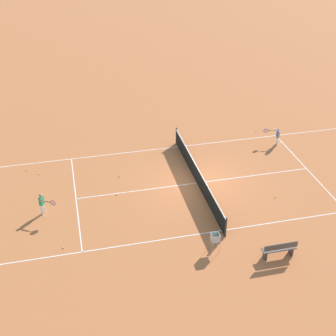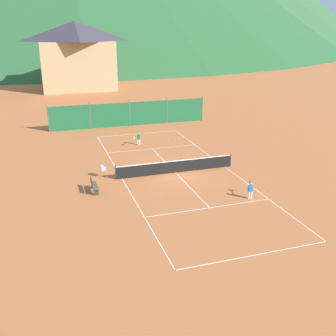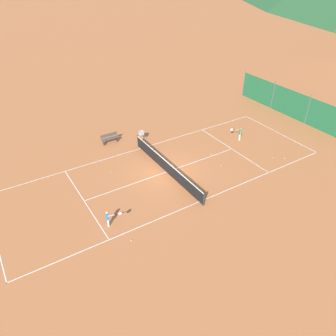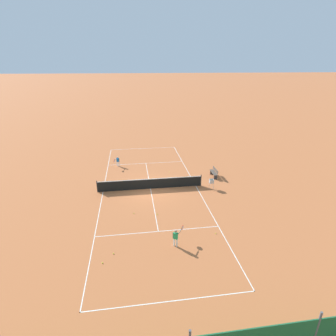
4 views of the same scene
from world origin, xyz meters
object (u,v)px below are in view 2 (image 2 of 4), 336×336
(alpine_chalet, at_px, (77,55))
(player_near_baseline, at_px, (251,189))
(player_near_service, at_px, (138,138))
(tennis_ball_far_corner, at_px, (157,155))
(ball_hopper, at_px, (103,169))
(tennis_ball_service_box, at_px, (270,191))
(tennis_ball_mid_court, at_px, (110,150))
(courtside_bench, at_px, (94,186))
(tennis_ball_alley_left, at_px, (178,155))
(tennis_ball_by_net_right, at_px, (175,140))
(tennis_net, at_px, (176,166))
(tennis_ball_near_corner, at_px, (179,138))
(tennis_ball_alley_right, at_px, (161,194))

(alpine_chalet, bearing_deg, player_near_baseline, -83.62)
(player_near_service, distance_m, tennis_ball_far_corner, 3.78)
(player_near_baseline, height_order, ball_hopper, player_near_baseline)
(player_near_service, bearing_deg, tennis_ball_service_box, -66.66)
(tennis_ball_mid_court, height_order, courtside_bench, courtside_bench)
(tennis_ball_alley_left, xyz_separation_m, tennis_ball_mid_court, (-5.22, 3.24, 0.00))
(tennis_ball_by_net_right, bearing_deg, tennis_ball_far_corner, -127.23)
(tennis_ball_alley_left, bearing_deg, tennis_net, -111.41)
(tennis_ball_alley_left, relative_size, ball_hopper, 0.07)
(tennis_ball_near_corner, height_order, alpine_chalet, alpine_chalet)
(tennis_ball_service_box, distance_m, alpine_chalet, 50.36)
(tennis_ball_alley_right, bearing_deg, tennis_ball_service_box, -14.55)
(tennis_ball_far_corner, relative_size, tennis_ball_alley_right, 1.00)
(tennis_ball_by_net_right, bearing_deg, tennis_ball_alley_left, -106.48)
(player_near_service, relative_size, tennis_ball_mid_court, 17.23)
(player_near_service, distance_m, tennis_ball_mid_court, 2.94)
(tennis_ball_service_box, height_order, alpine_chalet, alpine_chalet)
(tennis_ball_near_corner, relative_size, ball_hopper, 0.07)
(tennis_ball_by_net_right, xyz_separation_m, alpine_chalet, (-5.38, 35.91, 5.79))
(tennis_ball_mid_court, bearing_deg, tennis_ball_alley_left, -31.81)
(tennis_ball_near_corner, bearing_deg, ball_hopper, -136.80)
(tennis_ball_service_box, bearing_deg, tennis_ball_alley_right, 165.45)
(tennis_net, distance_m, tennis_ball_near_corner, 9.54)
(tennis_net, xyz_separation_m, tennis_ball_by_net_right, (2.81, 8.22, -0.47))
(tennis_ball_service_box, height_order, tennis_ball_alley_left, same)
(player_near_service, xyz_separation_m, courtside_bench, (-5.44, -9.74, -0.22))
(tennis_ball_far_corner, bearing_deg, alpine_chalet, 93.48)
(player_near_service, xyz_separation_m, tennis_ball_far_corner, (0.76, -3.64, -0.63))
(tennis_ball_near_corner, height_order, tennis_ball_service_box, same)
(alpine_chalet, bearing_deg, tennis_ball_alley_right, -89.58)
(courtside_bench, bearing_deg, tennis_ball_alley_right, -22.90)
(player_near_service, height_order, player_near_baseline, player_near_service)
(player_near_baseline, bearing_deg, tennis_ball_alley_left, 98.54)
(tennis_net, distance_m, ball_hopper, 5.37)
(tennis_net, xyz_separation_m, tennis_ball_alley_right, (-2.21, -3.52, -0.47))
(player_near_service, distance_m, tennis_ball_alley_left, 4.75)
(tennis_ball_by_net_right, xyz_separation_m, tennis_ball_alley_right, (-5.02, -11.73, 0.00))
(tennis_ball_alley_left, distance_m, courtside_bench, 9.76)
(tennis_ball_service_box, xyz_separation_m, alpine_chalet, (-7.41, 49.48, 5.79))
(tennis_ball_near_corner, xyz_separation_m, alpine_chalet, (-5.95, 35.22, 5.79))
(alpine_chalet, bearing_deg, tennis_net, -86.67)
(tennis_ball_service_box, height_order, courtside_bench, courtside_bench)
(tennis_ball_near_corner, bearing_deg, tennis_ball_mid_court, -166.26)
(tennis_net, height_order, alpine_chalet, alpine_chalet)
(player_near_service, height_order, courtside_bench, player_near_service)
(tennis_ball_by_net_right, xyz_separation_m, ball_hopper, (-8.13, -7.48, 0.63))
(tennis_ball_service_box, bearing_deg, player_near_service, 113.34)
(tennis_net, xyz_separation_m, alpine_chalet, (-2.57, 44.13, 5.32))
(player_near_service, relative_size, tennis_ball_by_net_right, 17.23)
(tennis_ball_service_box, bearing_deg, tennis_ball_near_corner, 95.85)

